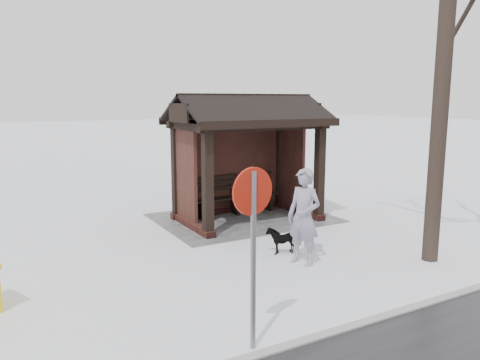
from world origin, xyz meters
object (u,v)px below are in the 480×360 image
at_px(pedestrian, 304,217).
at_px(road_sign, 253,219).
at_px(dog, 283,240).
at_px(bus_shelter, 244,132).

relative_size(pedestrian, road_sign, 0.80).
distance_m(dog, road_sign, 3.86).
height_order(bus_shelter, road_sign, bus_shelter).
distance_m(pedestrian, dog, 0.93).
distance_m(bus_shelter, pedestrian, 3.67).
xyz_separation_m(bus_shelter, dog, (0.66, 2.67, -1.90)).
relative_size(bus_shelter, road_sign, 1.64).
bearing_deg(dog, bus_shelter, 175.13).
distance_m(bus_shelter, dog, 3.35).
distance_m(pedestrian, road_sign, 3.19).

